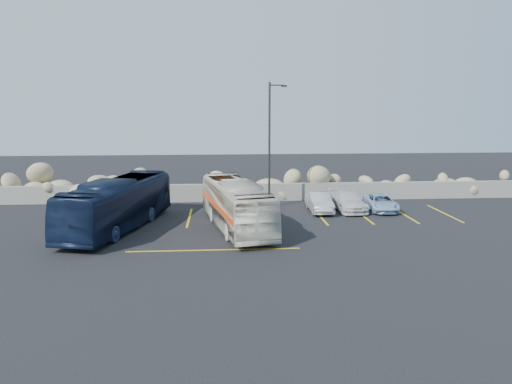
{
  "coord_description": "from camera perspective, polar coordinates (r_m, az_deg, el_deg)",
  "views": [
    {
      "loc": [
        -0.69,
        -22.03,
        6.61
      ],
      "look_at": [
        1.24,
        4.0,
        2.02
      ],
      "focal_mm": 35.0,
      "sensor_mm": 36.0,
      "label": 1
    }
  ],
  "objects": [
    {
      "name": "seawall",
      "position": [
        34.56,
        -3.03,
        -0.06
      ],
      "size": [
        60.0,
        0.4,
        1.2
      ],
      "primitive_type": "cube",
      "color": "gray",
      "rests_on": "ground"
    },
    {
      "name": "car_d",
      "position": [
        32.43,
        14.09,
        -1.18
      ],
      "size": [
        1.96,
        3.77,
        1.02
      ],
      "primitive_type": "imported",
      "rotation": [
        0.0,
        0.0,
        -0.08
      ],
      "color": "#9AB9DA",
      "rests_on": "ground"
    },
    {
      "name": "parking_lines",
      "position": [
        28.87,
        6.53,
        -3.32
      ],
      "size": [
        18.16,
        9.36,
        0.01
      ],
      "color": "gold",
      "rests_on": "ground"
    },
    {
      "name": "vintage_bus",
      "position": [
        26.89,
        -2.29,
        -1.46
      ],
      "size": [
        3.89,
        9.48,
        2.57
      ],
      "primitive_type": "imported",
      "rotation": [
        0.0,
        0.0,
        0.19
      ],
      "color": "silver",
      "rests_on": "ground"
    },
    {
      "name": "car_c",
      "position": [
        32.03,
        10.44,
        -1.02
      ],
      "size": [
        1.88,
        4.2,
        1.19
      ],
      "primitive_type": "imported",
      "rotation": [
        0.0,
        0.0,
        0.05
      ],
      "color": "silver",
      "rests_on": "ground"
    },
    {
      "name": "tour_coach",
      "position": [
        27.64,
        -15.51,
        -1.34
      ],
      "size": [
        4.73,
        10.08,
        2.73
      ],
      "primitive_type": "imported",
      "rotation": [
        0.0,
        0.0,
        -0.26
      ],
      "color": "#0F1A33",
      "rests_on": "ground"
    },
    {
      "name": "riprap_pile",
      "position": [
        35.63,
        -3.09,
        1.38
      ],
      "size": [
        54.0,
        2.8,
        2.6
      ],
      "primitive_type": null,
      "color": "tan",
      "rests_on": "ground"
    },
    {
      "name": "car_b",
      "position": [
        31.36,
        7.26,
        -1.17
      ],
      "size": [
        1.3,
        3.63,
        1.19
      ],
      "primitive_type": "imported",
      "rotation": [
        0.0,
        0.0,
        -0.01
      ],
      "color": "#B1B1B6",
      "rests_on": "ground"
    },
    {
      "name": "ground",
      "position": [
        23.01,
        -2.37,
        -6.74
      ],
      "size": [
        90.0,
        90.0,
        0.0
      ],
      "primitive_type": "plane",
      "color": "black",
      "rests_on": "ground"
    },
    {
      "name": "lamppost",
      "position": [
        31.78,
        1.64,
        5.78
      ],
      "size": [
        1.14,
        0.18,
        8.0
      ],
      "color": "#2E2B29",
      "rests_on": "ground"
    }
  ]
}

